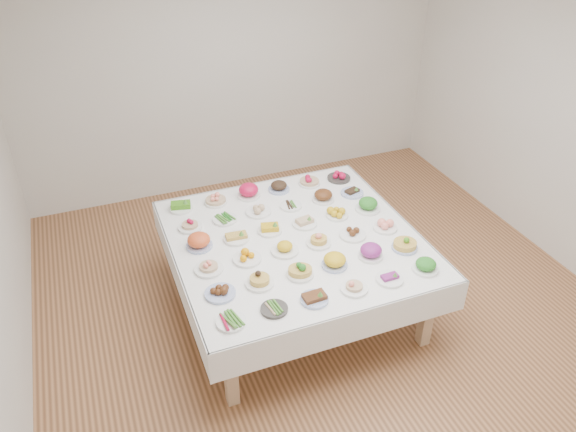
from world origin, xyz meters
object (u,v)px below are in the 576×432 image
object	(u,v)px
dish_0	(231,321)
dish_35	(339,176)
dish_18	(199,241)
display_table	(294,244)

from	to	relation	value
dish_0	dish_35	bearing A→B (deg)	44.74
dish_18	display_table	bearing A→B (deg)	-11.91
dish_35	dish_18	bearing A→B (deg)	-158.64
display_table	dish_0	xyz separation A→B (m)	(-0.80, -0.79, 0.09)
display_table	dish_35	xyz separation A→B (m)	(0.80, 0.78, 0.11)
dish_0	dish_18	bearing A→B (deg)	89.23
display_table	dish_18	size ratio (longest dim) A/B	9.46
display_table	dish_0	bearing A→B (deg)	-135.06
dish_35	dish_0	bearing A→B (deg)	-135.26
dish_18	dish_35	size ratio (longest dim) A/B	0.95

